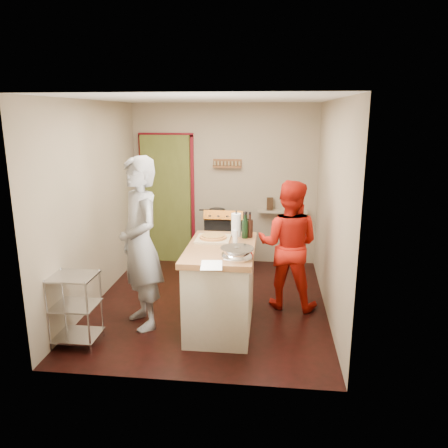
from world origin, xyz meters
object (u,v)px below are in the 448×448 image
at_px(stove, 225,240).
at_px(person_stripe, 140,244).
at_px(wire_shelving, 75,306).
at_px(person_red, 288,245).
at_px(island, 221,285).

bearing_deg(stove, person_stripe, -109.57).
relative_size(wire_shelving, person_red, 0.49).
xyz_separation_m(stove, person_stripe, (-0.75, -2.10, 0.54)).
height_order(stove, island, island).
relative_size(wire_shelving, island, 0.55).
height_order(stove, person_stripe, person_stripe).
bearing_deg(person_stripe, wire_shelving, -83.97).
xyz_separation_m(island, person_red, (0.78, 0.64, 0.31)).
bearing_deg(stove, island, -85.04).
bearing_deg(stove, wire_shelving, -116.85).
xyz_separation_m(wire_shelving, person_stripe, (0.58, 0.53, 0.56)).
distance_m(stove, island, 2.03).
xyz_separation_m(person_stripe, person_red, (1.70, 0.71, -0.17)).
xyz_separation_m(stove, wire_shelving, (-1.33, -2.62, -0.01)).
relative_size(stove, island, 0.69).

